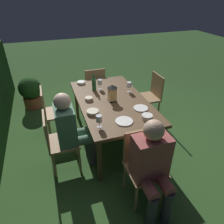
{
  "coord_description": "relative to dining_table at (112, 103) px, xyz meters",
  "views": [
    {
      "loc": [
        -2.64,
        0.89,
        2.23
      ],
      "look_at": [
        0.0,
        0.0,
        0.51
      ],
      "focal_mm": 32.87,
      "sensor_mm": 36.0,
      "label": 1
    }
  ],
  "objects": [
    {
      "name": "ground_plane",
      "position": [
        0.0,
        0.0,
        -0.68
      ],
      "size": [
        16.0,
        16.0,
        0.0
      ],
      "primitive_type": "plane",
      "color": "#2D5123"
    },
    {
      "name": "chair_head_near",
      "position": [
        -1.13,
        0.0,
        -0.2
      ],
      "size": [
        0.4,
        0.42,
        0.87
      ],
      "color": "#9E7A51",
      "rests_on": "ground"
    },
    {
      "name": "chair_side_right_a",
      "position": [
        -0.4,
        0.9,
        -0.2
      ],
      "size": [
        0.42,
        0.4,
        0.87
      ],
      "color": "#9E7A51",
      "rests_on": "ground"
    },
    {
      "name": "bowl_salad",
      "position": [
        -0.64,
        -0.27,
        0.08
      ],
      "size": [
        0.14,
        0.14,
        0.06
      ],
      "color": "silver",
      "rests_on": "dining_table"
    },
    {
      "name": "potted_plant_by_hedge",
      "position": [
        1.54,
        1.27,
        -0.32
      ],
      "size": [
        0.45,
        0.45,
        0.67
      ],
      "color": "brown",
      "rests_on": "ground"
    },
    {
      "name": "chair_head_far",
      "position": [
        1.13,
        0.0,
        -0.2
      ],
      "size": [
        0.4,
        0.42,
        0.87
      ],
      "color": "#9E7A51",
      "rests_on": "ground"
    },
    {
      "name": "wine_glass_b",
      "position": [
        0.44,
        0.07,
        0.17
      ],
      "size": [
        0.08,
        0.08,
        0.17
      ],
      "color": "silver",
      "rests_on": "dining_table"
    },
    {
      "name": "plate_b",
      "position": [
        -0.38,
        -0.31,
        0.06
      ],
      "size": [
        0.21,
        0.21,
        0.01
      ],
      "primitive_type": "cylinder",
      "color": "white",
      "rests_on": "dining_table"
    },
    {
      "name": "dining_table",
      "position": [
        0.0,
        0.0,
        0.0
      ],
      "size": [
        1.77,
        1.02,
        0.73
      ],
      "color": "brown",
      "rests_on": "ground"
    },
    {
      "name": "person_in_green",
      "position": [
        -0.4,
        0.7,
        -0.04
      ],
      "size": [
        0.38,
        0.47,
        1.15
      ],
      "color": "#4C7A5B",
      "rests_on": "ground"
    },
    {
      "name": "chair_side_right_b",
      "position": [
        0.4,
        0.9,
        -0.2
      ],
      "size": [
        0.42,
        0.4,
        0.87
      ],
      "color": "#9E7A51",
      "rests_on": "ground"
    },
    {
      "name": "bowl_bread",
      "position": [
        0.1,
        0.34,
        0.08
      ],
      "size": [
        0.12,
        0.12,
        0.05
      ],
      "color": "#BCAD8E",
      "rests_on": "dining_table"
    },
    {
      "name": "green_bottle_on_table",
      "position": [
        0.41,
        0.18,
        0.16
      ],
      "size": [
        0.07,
        0.07,
        0.29
      ],
      "color": "#1E5B2D",
      "rests_on": "dining_table"
    },
    {
      "name": "chair_side_left_b",
      "position": [
        0.4,
        -0.9,
        -0.2
      ],
      "size": [
        0.42,
        0.4,
        0.87
      ],
      "color": "#9E7A51",
      "rests_on": "ground"
    },
    {
      "name": "lantern_centerpiece",
      "position": [
        -0.03,
        0.01,
        0.2
      ],
      "size": [
        0.15,
        0.15,
        0.27
      ],
      "color": "black",
      "rests_on": "dining_table"
    },
    {
      "name": "wine_glass_a",
      "position": [
        -0.63,
        0.38,
        0.17
      ],
      "size": [
        0.08,
        0.08,
        0.17
      ],
      "color": "silver",
      "rests_on": "dining_table"
    },
    {
      "name": "wine_glass_c",
      "position": [
        0.18,
        -0.36,
        0.17
      ],
      "size": [
        0.08,
        0.08,
        0.17
      ],
      "color": "silver",
      "rests_on": "dining_table"
    },
    {
      "name": "bowl_olives",
      "position": [
        -0.3,
        0.38,
        0.08
      ],
      "size": [
        0.17,
        0.17,
        0.05
      ],
      "color": "#BCAD8E",
      "rests_on": "dining_table"
    },
    {
      "name": "bowl_dip",
      "position": [
        0.76,
        0.33,
        0.07
      ],
      "size": [
        0.14,
        0.14,
        0.04
      ],
      "color": "silver",
      "rests_on": "dining_table"
    },
    {
      "name": "plate_a",
      "position": [
        -0.62,
        0.04,
        0.06
      ],
      "size": [
        0.23,
        0.23,
        0.01
      ],
      "primitive_type": "cylinder",
      "color": "white",
      "rests_on": "dining_table"
    },
    {
      "name": "person_in_rust",
      "position": [
        -1.33,
        0.0,
        -0.04
      ],
      "size": [
        0.48,
        0.38,
        1.15
      ],
      "color": "#9E4C47",
      "rests_on": "ground"
    }
  ]
}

